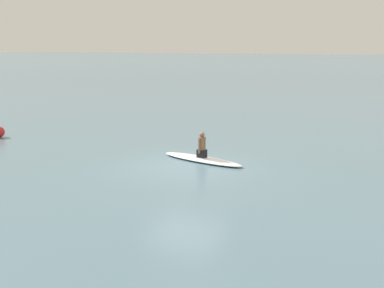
# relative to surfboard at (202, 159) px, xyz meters

# --- Properties ---
(ground_plane) EXTENTS (400.00, 400.00, 0.00)m
(ground_plane) POSITION_rel_surfboard_xyz_m (-0.89, 0.20, -0.07)
(ground_plane) COLOR slate
(surfboard) EXTENTS (1.39, 3.32, 0.13)m
(surfboard) POSITION_rel_surfboard_xyz_m (0.00, 0.00, 0.00)
(surfboard) COLOR white
(surfboard) RESTS_ON ground
(person_paddler) EXTENTS (0.40, 0.34, 0.90)m
(person_paddler) POSITION_rel_surfboard_xyz_m (0.00, 0.00, 0.47)
(person_paddler) COLOR black
(person_paddler) RESTS_ON surfboard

